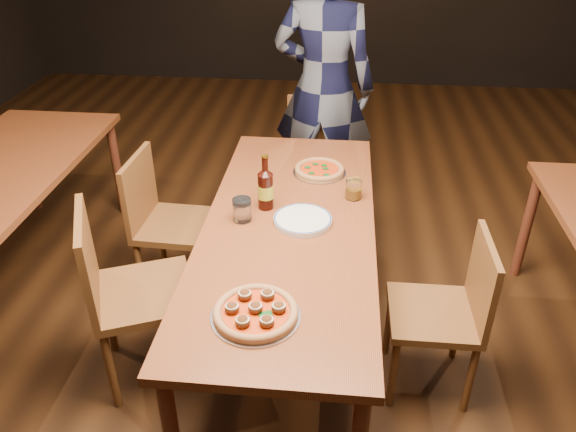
# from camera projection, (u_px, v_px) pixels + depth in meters

# --- Properties ---
(ground) EXTENTS (9.00, 9.00, 0.00)m
(ground) POSITION_uv_depth(u_px,v_px,m) (289.00, 341.00, 3.03)
(ground) COLOR black
(table_main) EXTENTS (0.80, 2.00, 0.75)m
(table_main) POSITION_uv_depth(u_px,v_px,m) (289.00, 236.00, 2.68)
(table_main) COLOR maroon
(table_main) RESTS_ON ground
(chair_main_nw) EXTENTS (0.59, 0.59, 0.97)m
(chair_main_nw) POSITION_uv_depth(u_px,v_px,m) (143.00, 292.00, 2.62)
(chair_main_nw) COLOR brown
(chair_main_nw) RESTS_ON ground
(chair_main_sw) EXTENTS (0.44, 0.44, 0.90)m
(chair_main_sw) POSITION_uv_depth(u_px,v_px,m) (177.00, 224.00, 3.20)
(chair_main_sw) COLOR brown
(chair_main_sw) RESTS_ON ground
(chair_main_e) EXTENTS (0.40, 0.40, 0.86)m
(chair_main_e) POSITION_uv_depth(u_px,v_px,m) (433.00, 313.00, 2.58)
(chair_main_e) COLOR brown
(chair_main_e) RESTS_ON ground
(chair_end) EXTENTS (0.50, 0.50, 0.90)m
(chair_end) POSITION_uv_depth(u_px,v_px,m) (308.00, 165.00, 3.85)
(chair_end) COLOR brown
(chair_end) RESTS_ON ground
(pizza_meatball) EXTENTS (0.34, 0.34, 0.06)m
(pizza_meatball) POSITION_uv_depth(u_px,v_px,m) (256.00, 312.00, 2.07)
(pizza_meatball) COLOR #B7B7BF
(pizza_meatball) RESTS_ON table_main
(pizza_margherita) EXTENTS (0.29, 0.29, 0.04)m
(pizza_margherita) POSITION_uv_depth(u_px,v_px,m) (319.00, 170.00, 3.08)
(pizza_margherita) COLOR #B7B7BF
(pizza_margherita) RESTS_ON table_main
(plate_stack) EXTENTS (0.28, 0.28, 0.03)m
(plate_stack) POSITION_uv_depth(u_px,v_px,m) (303.00, 220.00, 2.64)
(plate_stack) COLOR white
(plate_stack) RESTS_ON table_main
(beer_bottle) EXTENTS (0.08, 0.08, 0.27)m
(beer_bottle) POSITION_uv_depth(u_px,v_px,m) (266.00, 190.00, 2.72)
(beer_bottle) COLOR black
(beer_bottle) RESTS_ON table_main
(water_glass) EXTENTS (0.09, 0.09, 0.11)m
(water_glass) POSITION_uv_depth(u_px,v_px,m) (242.00, 210.00, 2.64)
(water_glass) COLOR white
(water_glass) RESTS_ON table_main
(amber_glass) EXTENTS (0.08, 0.08, 0.10)m
(amber_glass) POSITION_uv_depth(u_px,v_px,m) (354.00, 189.00, 2.82)
(amber_glass) COLOR #A86C13
(amber_glass) RESTS_ON table_main
(diner) EXTENTS (0.73, 0.53, 1.88)m
(diner) POSITION_uv_depth(u_px,v_px,m) (324.00, 88.00, 3.74)
(diner) COLOR black
(diner) RESTS_ON ground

